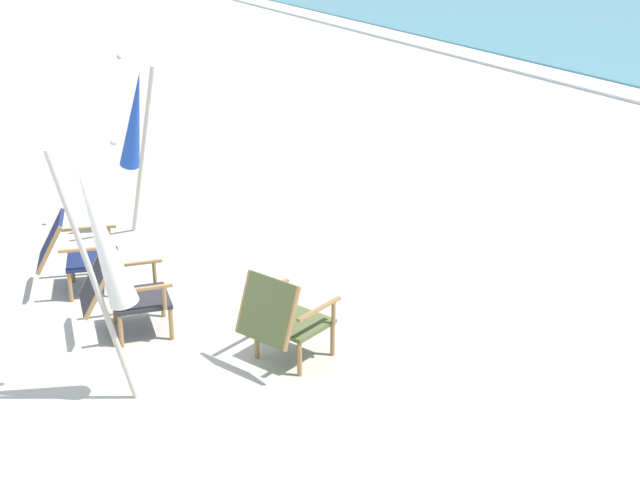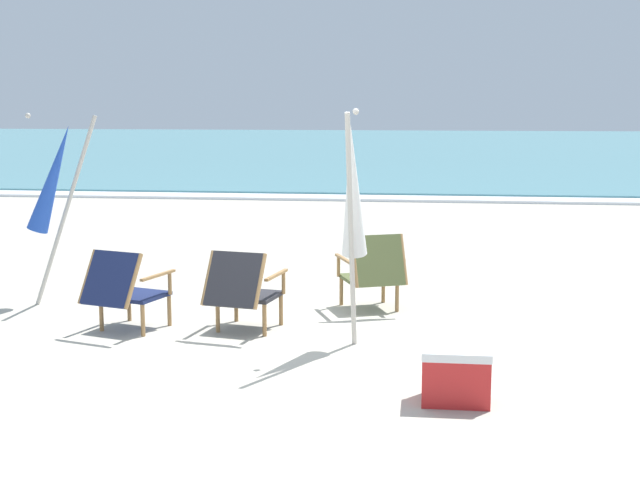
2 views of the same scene
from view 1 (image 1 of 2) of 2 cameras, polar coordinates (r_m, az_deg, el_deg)
name	(u,v)px [view 1 (image 1 of 2)]	position (r m, az deg, el deg)	size (l,w,h in m)	color
ground_plane	(99,362)	(7.71, -13.99, -7.59)	(80.00, 80.00, 0.00)	#B7AF9E
beach_chair_back_left	(282,317)	(7.27, -2.42, -4.94)	(0.79, 0.85, 0.81)	#515B33
beach_chair_front_left	(121,291)	(7.93, -12.64, -3.18)	(0.71, 0.85, 0.78)	#28282D
beach_chair_back_right	(74,251)	(8.88, -15.50, -0.68)	(0.77, 0.89, 0.78)	#19234C
umbrella_furled_white	(101,238)	(6.53, -13.87, 0.15)	(0.25, 0.57, 2.08)	#B7B2A8
umbrella_furled_blue	(135,122)	(9.87, -11.76, 7.42)	(0.78, 0.33, 2.02)	#B7B2A8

